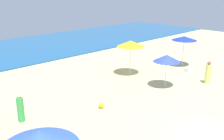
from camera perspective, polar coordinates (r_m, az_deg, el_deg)
name	(u,v)px	position (r m, az deg, el deg)	size (l,w,h in m)	color
ground_plane	(215,139)	(13.68, 20.79, -13.40)	(60.00, 60.00, 0.00)	#D9C688
ocean	(1,52)	(30.80, -22.27, 3.41)	(60.00, 13.12, 0.12)	#1C5B93
umbrella_0	(131,44)	(20.91, 3.92, 5.54)	(2.09, 2.09, 2.73)	silver
umbrella_1	(167,58)	(18.62, 11.38, 2.43)	(1.83, 1.83, 2.32)	silver
umbrella_2	(184,38)	(24.06, 14.89, 6.44)	(2.14, 2.14, 2.65)	silver
umbrella_3	(39,139)	(8.57, -14.95, -13.79)	(2.42, 2.42, 2.65)	silver
beachgoer_0	(20,109)	(14.82, -18.61, -7.72)	(0.46, 0.46, 1.50)	green
beachgoer_2	(208,73)	(20.54, 19.45, -0.67)	(0.56, 0.56, 1.65)	#E1E272
beach_ball_0	(101,105)	(15.73, -2.27, -7.43)	(0.32, 0.32, 0.32)	yellow
cooler_box_1	(188,70)	(22.88, 15.56, -0.05)	(0.48, 0.39, 0.36)	silver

